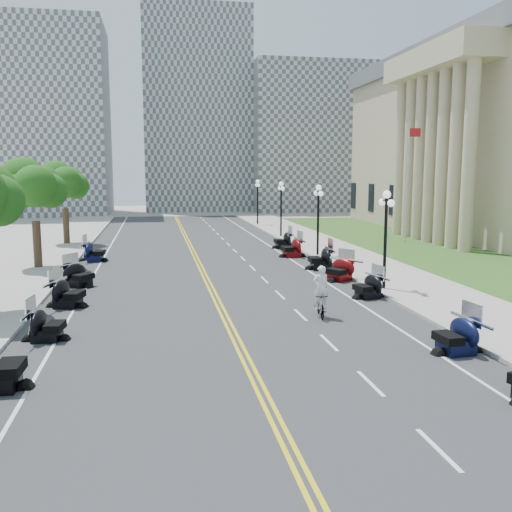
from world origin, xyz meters
TOP-DOWN VIEW (x-y plane):
  - ground at (0.00, 0.00)m, footprint 160.00×160.00m
  - road at (0.00, 10.00)m, footprint 16.00×90.00m
  - centerline_yellow_a at (-0.12, 10.00)m, footprint 0.12×90.00m
  - centerline_yellow_b at (0.12, 10.00)m, footprint 0.12×90.00m
  - edge_line_north at (6.40, 10.00)m, footprint 0.12×90.00m
  - edge_line_south at (-6.40, 10.00)m, footprint 0.12×90.00m
  - lane_dash_3 at (3.20, -12.00)m, footprint 0.12×2.00m
  - lane_dash_4 at (3.20, -8.00)m, footprint 0.12×2.00m
  - lane_dash_5 at (3.20, -4.00)m, footprint 0.12×2.00m
  - lane_dash_6 at (3.20, 0.00)m, footprint 0.12×2.00m
  - lane_dash_7 at (3.20, 4.00)m, footprint 0.12×2.00m
  - lane_dash_8 at (3.20, 8.00)m, footprint 0.12×2.00m
  - lane_dash_9 at (3.20, 12.00)m, footprint 0.12×2.00m
  - lane_dash_10 at (3.20, 16.00)m, footprint 0.12×2.00m
  - lane_dash_11 at (3.20, 20.00)m, footprint 0.12×2.00m
  - lane_dash_12 at (3.20, 24.00)m, footprint 0.12×2.00m
  - lane_dash_13 at (3.20, 28.00)m, footprint 0.12×2.00m
  - lane_dash_14 at (3.20, 32.00)m, footprint 0.12×2.00m
  - lane_dash_15 at (3.20, 36.00)m, footprint 0.12×2.00m
  - lane_dash_16 at (3.20, 40.00)m, footprint 0.12×2.00m
  - lane_dash_17 at (3.20, 44.00)m, footprint 0.12×2.00m
  - lane_dash_18 at (3.20, 48.00)m, footprint 0.12×2.00m
  - lane_dash_19 at (3.20, 52.00)m, footprint 0.12×2.00m
  - sidewalk_north at (10.50, 10.00)m, footprint 5.00×90.00m
  - sidewalk_south at (-10.50, 10.00)m, footprint 5.00×90.00m
  - lawn at (17.50, 18.00)m, footprint 9.00×60.00m
  - distant_block_a at (-18.00, 62.00)m, footprint 18.00×14.00m
  - distant_block_b at (4.00, 68.00)m, footprint 16.00×12.00m
  - distant_block_c at (22.00, 65.00)m, footprint 20.00×14.00m
  - street_lamp_2 at (8.60, 4.00)m, footprint 0.50×1.20m
  - street_lamp_3 at (8.60, 16.00)m, footprint 0.50×1.20m
  - street_lamp_4 at (8.60, 28.00)m, footprint 0.50×1.20m
  - street_lamp_5 at (8.60, 40.00)m, footprint 0.50×1.20m
  - flagpole at (18.00, 22.00)m, footprint 1.10×0.20m
  - tree_3 at (-10.00, 14.00)m, footprint 4.80×4.80m
  - tree_4 at (-10.00, 26.00)m, footprint 4.80×4.80m
  - motorcycle_n_4 at (7.03, -5.88)m, footprint 2.10×2.10m
  - motorcycle_n_6 at (7.20, 2.61)m, footprint 2.15×2.15m
  - motorcycle_n_7 at (7.25, 7.04)m, footprint 2.76×2.76m
  - motorcycle_n_8 at (7.29, 10.83)m, footprint 2.33×2.33m
  - motorcycle_n_9 at (6.75, 16.15)m, footprint 2.30×2.30m
  - motorcycle_n_10 at (7.15, 20.75)m, footprint 2.08×2.08m
  - motorcycle_s_5 at (-6.72, -1.95)m, footprint 2.07×2.07m
  - motorcycle_s_6 at (-6.72, 3.21)m, footprint 2.51×2.51m
  - motorcycle_s_7 at (-6.82, 7.93)m, footprint 2.80×2.80m
  - motorcycle_s_9 at (-6.88, 16.52)m, footprint 2.35×2.35m
  - bicycle at (3.92, -0.52)m, footprint 0.72×1.77m
  - cyclist_rider at (3.92, -0.52)m, footprint 0.67×0.44m

SIDE VIEW (x-z plane):
  - ground at x=0.00m, z-range 0.00..0.00m
  - road at x=0.00m, z-range 0.00..0.01m
  - centerline_yellow_a at x=-0.12m, z-range 0.01..0.01m
  - centerline_yellow_b at x=0.12m, z-range 0.01..0.01m
  - edge_line_north at x=6.40m, z-range 0.01..0.01m
  - edge_line_south at x=-6.40m, z-range 0.01..0.01m
  - lane_dash_3 at x=3.20m, z-range 0.01..0.01m
  - lane_dash_4 at x=3.20m, z-range 0.01..0.01m
  - lane_dash_5 at x=3.20m, z-range 0.01..0.01m
  - lane_dash_6 at x=3.20m, z-range 0.01..0.01m
  - lane_dash_7 at x=3.20m, z-range 0.01..0.01m
  - lane_dash_8 at x=3.20m, z-range 0.01..0.01m
  - lane_dash_9 at x=3.20m, z-range 0.01..0.01m
  - lane_dash_10 at x=3.20m, z-range 0.01..0.01m
  - lane_dash_11 at x=3.20m, z-range 0.01..0.01m
  - lane_dash_12 at x=3.20m, z-range 0.01..0.01m
  - lane_dash_13 at x=3.20m, z-range 0.01..0.01m
  - lane_dash_14 at x=3.20m, z-range 0.01..0.01m
  - lane_dash_15 at x=3.20m, z-range 0.01..0.01m
  - lane_dash_16 at x=3.20m, z-range 0.01..0.01m
  - lane_dash_17 at x=3.20m, z-range 0.01..0.01m
  - lane_dash_18 at x=3.20m, z-range 0.01..0.01m
  - lane_dash_19 at x=3.20m, z-range 0.01..0.01m
  - lawn at x=17.50m, z-range 0.00..0.10m
  - sidewalk_north at x=10.50m, z-range 0.00..0.15m
  - sidewalk_south at x=-10.50m, z-range 0.00..0.15m
  - bicycle at x=3.92m, z-range 0.00..1.03m
  - motorcycle_n_6 at x=7.20m, z-range 0.00..1.29m
  - motorcycle_s_5 at x=-6.72m, z-range 0.00..1.29m
  - motorcycle_n_4 at x=7.03m, z-range 0.00..1.37m
  - motorcycle_s_7 at x=-6.82m, z-range 0.00..1.40m
  - motorcycle_n_7 at x=7.25m, z-range 0.00..1.41m
  - motorcycle_s_6 at x=-6.72m, z-range 0.00..1.42m
  - motorcycle_n_10 at x=7.15m, z-range 0.00..1.44m
  - motorcycle_s_9 at x=-6.88m, z-range 0.00..1.47m
  - motorcycle_n_9 at x=6.75m, z-range 0.00..1.49m
  - motorcycle_n_8 at x=7.29m, z-range 0.00..1.54m
  - cyclist_rider at x=3.92m, z-range 1.03..2.88m
  - street_lamp_2 at x=8.60m, z-range 0.15..5.05m
  - street_lamp_3 at x=8.60m, z-range 0.15..5.05m
  - street_lamp_4 at x=8.60m, z-range 0.15..5.05m
  - street_lamp_5 at x=8.60m, z-range 0.15..5.05m
  - tree_3 at x=-10.00m, z-range 0.15..9.35m
  - tree_4 at x=-10.00m, z-range 0.15..9.35m
  - flagpole at x=18.00m, z-range 0.00..10.00m
  - distant_block_c at x=22.00m, z-range 0.00..22.00m
  - distant_block_a at x=-18.00m, z-range 0.00..26.00m
  - distant_block_b at x=4.00m, z-range 0.00..30.00m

